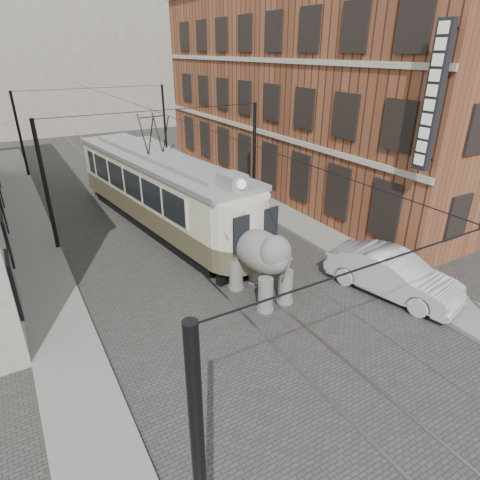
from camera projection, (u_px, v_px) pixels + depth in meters
ground at (223, 275)px, 17.20m from camera, size 120.00×120.00×0.00m
tram_rails at (223, 274)px, 17.19m from camera, size 1.54×80.00×0.02m
sidewalk_right at (333, 242)px, 19.90m from camera, size 2.00×60.00×0.15m
sidewalk_left at (57, 320)px, 14.21m from camera, size 2.00×60.00×0.15m
brick_building at (306, 92)px, 26.73m from camera, size 8.00×26.00×12.00m
distant_block at (53, 64)px, 45.61m from camera, size 28.00×10.00×14.00m
catenary at (170, 177)px, 19.76m from camera, size 11.00×30.20×6.00m
tram at (157, 174)px, 20.80m from camera, size 4.82×14.60×5.69m
elephant at (260, 261)px, 15.19m from camera, size 3.02×4.96×2.90m
parked_car at (392, 274)px, 15.59m from camera, size 2.96×5.31×1.66m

